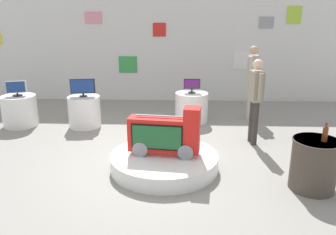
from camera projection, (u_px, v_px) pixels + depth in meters
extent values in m
plane|color=gray|center=(145.00, 164.00, 5.73)|extent=(30.00, 30.00, 0.00)
cube|color=silver|center=(160.00, 50.00, 9.67)|extent=(11.96, 0.10, 2.98)
cube|color=green|center=(128.00, 65.00, 9.77)|extent=(0.54, 0.02, 0.48)
cube|color=#9ECC33|center=(294.00, 15.00, 9.18)|extent=(0.39, 0.02, 0.47)
cube|color=gray|center=(266.00, 23.00, 9.27)|extent=(0.41, 0.02, 0.31)
cube|color=white|center=(242.00, 60.00, 9.61)|extent=(0.53, 0.02, 0.51)
cube|color=pink|center=(93.00, 18.00, 9.41)|extent=(0.49, 0.02, 0.33)
cube|color=red|center=(159.00, 30.00, 9.44)|extent=(0.37, 0.02, 0.38)
cylinder|color=white|center=(164.00, 161.00, 5.55)|extent=(1.79, 1.79, 0.26)
cylinder|color=gray|center=(142.00, 146.00, 5.53)|extent=(0.29, 0.38, 0.25)
cylinder|color=gray|center=(187.00, 149.00, 5.42)|extent=(0.29, 0.38, 0.25)
cube|color=red|center=(164.00, 134.00, 5.41)|extent=(1.19, 0.44, 0.56)
cube|color=red|center=(192.00, 114.00, 5.23)|extent=(0.29, 0.33, 0.20)
cube|color=black|center=(157.00, 137.00, 5.27)|extent=(0.82, 0.12, 0.42)
cube|color=#1E5B2D|center=(157.00, 137.00, 5.27)|extent=(0.79, 0.12, 0.38)
cube|color=#B2B2B7|center=(164.00, 116.00, 5.32)|extent=(0.93, 0.14, 0.02)
cylinder|color=white|center=(85.00, 112.00, 7.59)|extent=(0.73, 0.73, 0.71)
cylinder|color=black|center=(83.00, 96.00, 7.48)|extent=(0.18, 0.18, 0.02)
cylinder|color=black|center=(83.00, 95.00, 7.47)|extent=(0.04, 0.04, 0.05)
cube|color=black|center=(83.00, 86.00, 7.42)|extent=(0.55, 0.11, 0.33)
cube|color=navy|center=(82.00, 86.00, 7.40)|extent=(0.50, 0.08, 0.30)
cylinder|color=white|center=(191.00, 107.00, 7.94)|extent=(0.78, 0.78, 0.71)
cylinder|color=black|center=(192.00, 92.00, 7.83)|extent=(0.18, 0.18, 0.02)
cylinder|color=black|center=(192.00, 90.00, 7.81)|extent=(0.04, 0.04, 0.08)
cube|color=black|center=(192.00, 84.00, 7.77)|extent=(0.38, 0.04, 0.23)
cube|color=#561E6B|center=(192.00, 84.00, 7.75)|extent=(0.35, 0.01, 0.21)
cylinder|color=white|center=(20.00, 111.00, 7.66)|extent=(0.78, 0.78, 0.71)
cylinder|color=black|center=(18.00, 95.00, 7.55)|extent=(0.21, 0.21, 0.02)
cylinder|color=black|center=(17.00, 94.00, 7.54)|extent=(0.04, 0.04, 0.05)
cube|color=silver|center=(16.00, 87.00, 7.49)|extent=(0.42, 0.17, 0.27)
cube|color=navy|center=(16.00, 87.00, 7.47)|extent=(0.38, 0.14, 0.24)
cylinder|color=#4C4238|center=(314.00, 165.00, 4.84)|extent=(0.65, 0.65, 0.77)
cylinder|color=#4C4238|center=(317.00, 141.00, 4.73)|extent=(0.68, 0.68, 0.02)
cylinder|color=brown|center=(325.00, 134.00, 4.65)|extent=(0.07, 0.07, 0.21)
cylinder|color=brown|center=(327.00, 125.00, 4.61)|extent=(0.03, 0.03, 0.07)
cylinder|color=#B2ADA3|center=(249.00, 102.00, 8.08)|extent=(0.12, 0.12, 0.90)
cylinder|color=#B2ADA3|center=(251.00, 100.00, 8.25)|extent=(0.12, 0.12, 0.90)
cube|color=#B2ADA3|center=(253.00, 69.00, 7.93)|extent=(0.33, 0.43, 0.65)
sphere|color=tan|center=(254.00, 50.00, 7.80)|extent=(0.20, 0.20, 0.20)
cylinder|color=#B2ADA3|center=(251.00, 69.00, 7.72)|extent=(0.08, 0.08, 0.58)
cylinder|color=#B2ADA3|center=(255.00, 67.00, 8.13)|extent=(0.08, 0.08, 0.58)
cylinder|color=#38332D|center=(252.00, 121.00, 6.68)|extent=(0.12, 0.12, 0.87)
cylinder|color=#38332D|center=(255.00, 124.00, 6.49)|extent=(0.12, 0.12, 0.87)
cube|color=gray|center=(256.00, 86.00, 6.37)|extent=(0.23, 0.40, 0.58)
sphere|color=beige|center=(258.00, 64.00, 6.25)|extent=(0.20, 0.20, 0.20)
cylinder|color=gray|center=(253.00, 82.00, 6.59)|extent=(0.08, 0.08, 0.52)
cylinder|color=gray|center=(260.00, 87.00, 6.13)|extent=(0.08, 0.08, 0.52)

